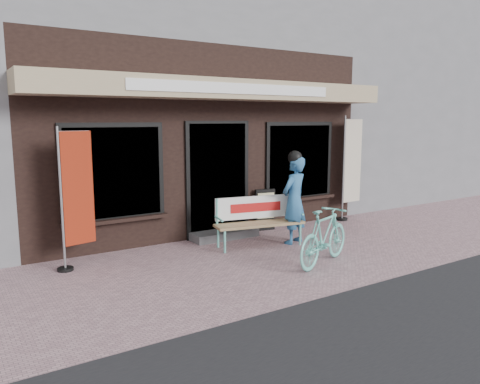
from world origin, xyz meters
TOP-DOWN VIEW (x-y plane):
  - ground at (0.00, 0.00)m, footprint 70.00×70.00m
  - storefront at (0.00, 4.96)m, footprint 7.00×6.77m
  - neighbor_right_near at (8.50, 5.50)m, footprint 10.00×7.00m
  - bench at (0.25, 1.01)m, footprint 1.66×0.72m
  - person at (0.89, 0.78)m, footprint 0.67×0.54m
  - bicycle at (0.48, -0.46)m, footprint 1.53×0.90m
  - nobori_red at (-2.77, 1.42)m, footprint 0.63×0.28m
  - nobori_cream at (3.26, 1.71)m, footprint 0.68×0.26m
  - menu_stand at (1.03, 1.87)m, footprint 0.43×0.16m

SIDE VIEW (x-z plane):
  - ground at x=0.00m, z-range 0.00..0.00m
  - menu_stand at x=1.03m, z-range 0.01..0.85m
  - bicycle at x=0.48m, z-range 0.00..0.89m
  - bench at x=0.25m, z-range 0.08..0.95m
  - person at x=0.89m, z-range -0.01..1.67m
  - nobori_red at x=-2.77m, z-range 0.03..2.17m
  - nobori_cream at x=3.26m, z-range 0.04..2.34m
  - neighbor_right_near at x=8.50m, z-range 0.00..5.60m
  - storefront at x=0.00m, z-range -0.01..5.99m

